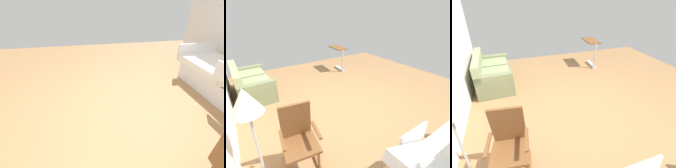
{
  "view_description": "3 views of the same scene",
  "coord_description": "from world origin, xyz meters",
  "views": [
    {
      "loc": [
        0.19,
        2.18,
        1.68
      ],
      "look_at": [
        -0.13,
        0.42,
        0.67
      ],
      "focal_mm": 26.25,
      "sensor_mm": 36.0,
      "label": 1
    },
    {
      "loc": [
        -2.7,
        2.18,
        2.22
      ],
      "look_at": [
        -0.21,
        0.56,
        0.81
      ],
      "focal_mm": 26.26,
      "sensor_mm": 36.0,
      "label": 2
    },
    {
      "loc": [
        -2.7,
        1.54,
        2.32
      ],
      "look_at": [
        0.26,
        0.52,
        0.62
      ],
      "focal_mm": 28.15,
      "sensor_mm": 36.0,
      "label": 3
    }
  ],
  "objects": [
    {
      "name": "ground_plane",
      "position": [
        0.0,
        0.0,
        0.0
      ],
      "size": [
        7.5,
        7.5,
        0.0
      ],
      "primitive_type": "plane",
      "color": "#9E7247"
    }
  ]
}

